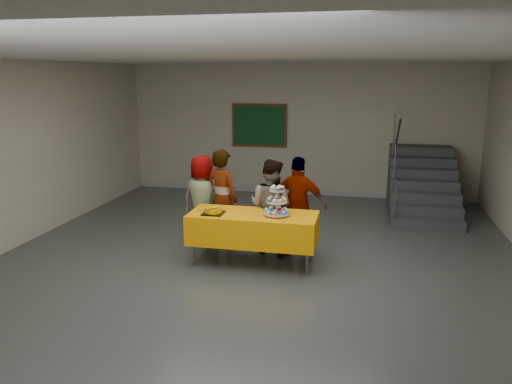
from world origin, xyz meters
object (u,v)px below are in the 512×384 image
at_px(schoolchild_a, 203,200).
at_px(schoolchild_c, 271,206).
at_px(schoolchild_b, 222,199).
at_px(cupcake_stand, 277,203).
at_px(bear_cake, 213,210).
at_px(noticeboard, 259,125).
at_px(staircase, 421,187).
at_px(schoolchild_d, 298,205).
at_px(bake_table, 253,228).

xyz_separation_m(schoolchild_a, schoolchild_c, (1.19, -0.23, 0.01)).
distance_m(schoolchild_a, schoolchild_b, 0.41).
bearing_deg(schoolchild_a, cupcake_stand, 158.49).
xyz_separation_m(bear_cake, noticeboard, (-0.31, 4.69, 0.77)).
relative_size(schoolchild_b, noticeboard, 1.24).
distance_m(schoolchild_a, noticeboard, 3.90).
distance_m(cupcake_stand, schoolchild_c, 0.62).
bearing_deg(noticeboard, bear_cake, -86.27).
xyz_separation_m(schoolchild_a, staircase, (3.77, 2.96, -0.25)).
xyz_separation_m(schoolchild_d, staircase, (2.17, 3.03, -0.27)).
xyz_separation_m(bake_table, cupcake_stand, (0.35, -0.02, 0.39)).
bearing_deg(bake_table, staircase, 53.62).
height_order(bear_cake, schoolchild_b, schoolchild_b).
height_order(schoolchild_d, staircase, staircase).
bearing_deg(schoolchild_d, noticeboard, -64.96).
height_order(bake_table, noticeboard, noticeboard).
height_order(schoolchild_a, schoolchild_c, schoolchild_c).
bearing_deg(bear_cake, schoolchild_a, 117.41).
height_order(cupcake_stand, schoolchild_c, schoolchild_c).
xyz_separation_m(bear_cake, staircase, (3.31, 3.85, -0.34)).
bearing_deg(bake_table, noticeboard, 100.83).
relative_size(schoolchild_c, staircase, 0.62).
bearing_deg(schoolchild_d, bear_cake, 40.09).
xyz_separation_m(schoolchild_a, noticeboard, (0.16, 3.80, 0.86)).
bearing_deg(noticeboard, bake_table, -79.17).
distance_m(cupcake_stand, bear_cake, 0.94).
distance_m(bake_table, staircase, 4.63).
height_order(bake_table, cupcake_stand, cupcake_stand).
bearing_deg(staircase, schoolchild_c, -128.99).
bearing_deg(bear_cake, schoolchild_b, 96.17).
xyz_separation_m(schoolchild_c, staircase, (2.58, 3.19, -0.26)).
height_order(schoolchild_c, schoolchild_d, schoolchild_d).
bearing_deg(schoolchild_b, staircase, -115.42).
height_order(cupcake_stand, schoolchild_b, schoolchild_b).
bearing_deg(schoolchild_a, schoolchild_b, 168.01).
distance_m(bake_table, schoolchild_b, 0.94).
distance_m(staircase, noticeboard, 3.88).
height_order(cupcake_stand, schoolchild_d, schoolchild_d).
bearing_deg(staircase, cupcake_stand, -122.53).
xyz_separation_m(cupcake_stand, schoolchild_a, (-1.38, 0.79, -0.21)).
bearing_deg(bear_cake, staircase, 49.31).
bearing_deg(noticeboard, staircase, -13.01).
relative_size(schoolchild_d, staircase, 0.64).
distance_m(schoolchild_d, noticeboard, 4.22).
xyz_separation_m(cupcake_stand, schoolchild_b, (-1.00, 0.65, -0.14)).
relative_size(schoolchild_c, noticeboard, 1.15).
height_order(schoolchild_a, noticeboard, noticeboard).
distance_m(schoolchild_b, schoolchild_c, 0.82).
bearing_deg(bake_table, schoolchild_d, 50.18).
relative_size(schoolchild_c, schoolchild_d, 0.98).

